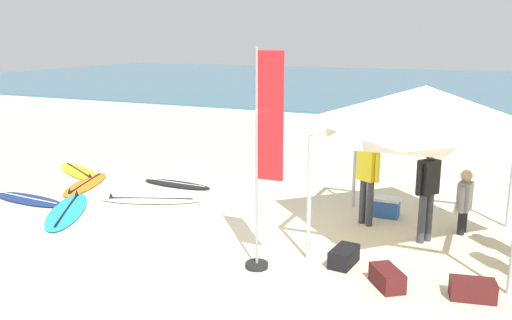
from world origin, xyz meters
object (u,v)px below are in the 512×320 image
Objects in this scene: surfboard_navy at (28,199)px; cooler_box at (387,207)px; canopy_tent at (424,107)px; surfboard_white at (151,200)px; gear_bag_on_sand at (473,290)px; gear_bag_near_tent at (387,278)px; surfboard_orange at (86,184)px; surfboard_cyan at (67,211)px; person_yellow at (368,175)px; gear_bag_by_pole at (344,256)px; surfboard_black at (176,184)px; person_black at (427,188)px; banner_flag at (264,171)px; surfboard_yellow at (79,171)px; person_grey at (464,199)px.

surfboard_navy is 7.76m from cooler_box.
surfboard_white is at bearing 179.32° from canopy_tent.
surfboard_navy is 3.63× the size of gear_bag_on_sand.
gear_bag_near_tent reaches higher than surfboard_navy.
surfboard_orange is (-7.85, 0.48, -2.35)m from canopy_tent.
surfboard_cyan is at bearing -158.03° from cooler_box.
surfboard_orange is 6.91m from person_yellow.
gear_bag_by_pole is at bearing -93.64° from cooler_box.
surfboard_orange is 0.99× the size of surfboard_white.
surfboard_black is 7.60m from gear_bag_on_sand.
person_black is 0.50× the size of banner_flag.
banner_flag reaches higher than person_black.
person_yellow is 2.19m from gear_bag_by_pole.
gear_bag_near_tent is at bearing -70.57° from person_yellow.
surfboard_black is 1.11× the size of person_black.
cooler_box is at bearing 16.27° from surfboard_navy.
surfboard_yellow is (-0.73, 2.41, -0.00)m from surfboard_navy.
banner_flag reaches higher than surfboard_cyan.
banner_flag is at bearing -132.85° from person_grey.
person_black is at bearing 27.27° from canopy_tent.
gear_bag_on_sand is at bearing -4.29° from surfboard_cyan.
cooler_box reaches higher than surfboard_yellow.
surfboard_navy is at bearing -102.14° from surfboard_orange.
gear_bag_on_sand is at bearing -65.38° from person_black.
person_grey is 2.72m from gear_bag_on_sand.
surfboard_white is at bearing 163.88° from gear_bag_on_sand.
person_grey is 2.00× the size of gear_bag_by_pole.
canopy_tent is 5.16× the size of gear_bag_near_tent.
banner_flag is (-2.00, -2.14, -0.81)m from canopy_tent.
person_grey is (8.57, 0.31, 0.62)m from surfboard_orange.
surfboard_white is 3.73× the size of gear_bag_on_sand.
surfboard_navy is at bearing -163.73° from cooler_box.
cooler_box is (0.28, 0.63, -0.79)m from person_yellow.
person_black reaches higher than surfboard_orange.
person_yellow reaches higher than surfboard_white.
surfboard_white is at bearing 148.88° from banner_flag.
gear_bag_on_sand is (1.03, -1.87, -2.25)m from canopy_tent.
gear_bag_near_tent reaches higher than surfboard_cyan.
gear_bag_near_tent is 1.00× the size of gear_bag_on_sand.
gear_bag_on_sand is (1.15, 0.12, 0.00)m from gear_bag_near_tent.
surfboard_yellow is at bearing 176.36° from person_grey.
surfboard_black is at bearing 45.82° from surfboard_navy.
cooler_box is at bearing 121.91° from canopy_tent.
person_grey is 1.56m from cooler_box.
gear_bag_on_sand is (2.03, -2.40, -0.85)m from person_yellow.
gear_bag_near_tent is at bearing -97.18° from person_black.
surfboard_navy is at bearing 173.11° from gear_bag_near_tent.
surfboard_yellow is at bearing 158.92° from gear_bag_near_tent.
surfboard_white is 1.31× the size of person_yellow.
canopy_tent reaches higher than surfboard_white.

